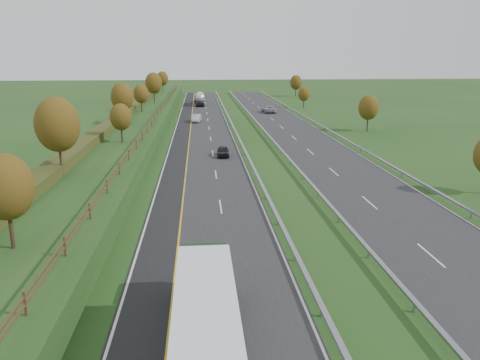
{
  "coord_description": "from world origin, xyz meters",
  "views": [
    {
      "loc": [
        -0.48,
        -17.64,
        13.4
      ],
      "look_at": [
        3.13,
        24.17,
        2.2
      ],
      "focal_mm": 35.0,
      "sensor_mm": 36.0,
      "label": 1
    }
  ],
  "objects_px": {
    "car_small_far": "(199,100)",
    "car_oncoming": "(269,109)",
    "box_lorry": "(206,338)",
    "road_tanker": "(200,98)",
    "car_dark_near": "(223,151)",
    "car_silver_mid": "(196,118)"
  },
  "relations": [
    {
      "from": "box_lorry",
      "to": "road_tanker",
      "type": "height_order",
      "value": "box_lorry"
    },
    {
      "from": "box_lorry",
      "to": "car_dark_near",
      "type": "bearing_deg",
      "value": 86.24
    },
    {
      "from": "car_dark_near",
      "to": "car_oncoming",
      "type": "relative_size",
      "value": 0.68
    },
    {
      "from": "box_lorry",
      "to": "car_dark_near",
      "type": "distance_m",
      "value": 46.16
    },
    {
      "from": "car_small_far",
      "to": "box_lorry",
      "type": "bearing_deg",
      "value": -83.95
    },
    {
      "from": "car_dark_near",
      "to": "car_small_far",
      "type": "distance_m",
      "value": 77.37
    },
    {
      "from": "car_silver_mid",
      "to": "road_tanker",
      "type": "bearing_deg",
      "value": 95.69
    },
    {
      "from": "box_lorry",
      "to": "car_small_far",
      "type": "xyz_separation_m",
      "value": [
        -0.22,
        123.34,
        -1.52
      ]
    },
    {
      "from": "car_small_far",
      "to": "car_oncoming",
      "type": "bearing_deg",
      "value": -52.41
    },
    {
      "from": "road_tanker",
      "to": "car_dark_near",
      "type": "height_order",
      "value": "road_tanker"
    },
    {
      "from": "car_small_far",
      "to": "car_oncoming",
      "type": "distance_m",
      "value": 32.15
    },
    {
      "from": "car_small_far",
      "to": "road_tanker",
      "type": "bearing_deg",
      "value": -81.56
    },
    {
      "from": "car_silver_mid",
      "to": "car_oncoming",
      "type": "distance_m",
      "value": 23.09
    },
    {
      "from": "box_lorry",
      "to": "car_small_far",
      "type": "distance_m",
      "value": 123.35
    },
    {
      "from": "car_oncoming",
      "to": "road_tanker",
      "type": "bearing_deg",
      "value": -51.97
    },
    {
      "from": "car_dark_near",
      "to": "car_small_far",
      "type": "xyz_separation_m",
      "value": [
        -3.25,
        77.31,
        0.09
      ]
    },
    {
      "from": "car_dark_near",
      "to": "road_tanker",
      "type": "bearing_deg",
      "value": 94.02
    },
    {
      "from": "car_small_far",
      "to": "car_oncoming",
      "type": "relative_size",
      "value": 0.89
    },
    {
      "from": "box_lorry",
      "to": "car_silver_mid",
      "type": "xyz_separation_m",
      "value": [
        -0.73,
        80.77,
        -1.52
      ]
    },
    {
      "from": "car_small_far",
      "to": "car_oncoming",
      "type": "xyz_separation_m",
      "value": [
        16.87,
        -27.37,
        0.06
      ]
    },
    {
      "from": "box_lorry",
      "to": "car_silver_mid",
      "type": "bearing_deg",
      "value": 90.52
    },
    {
      "from": "car_small_far",
      "to": "car_oncoming",
      "type": "height_order",
      "value": "car_oncoming"
    }
  ]
}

